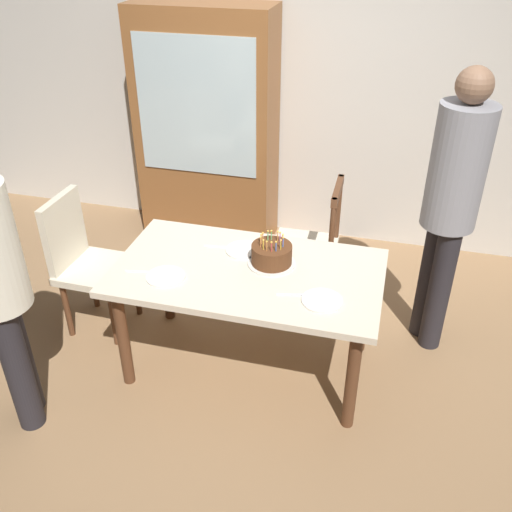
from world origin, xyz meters
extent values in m
plane|color=#93704C|center=(0.00, 0.00, 0.00)|extent=(6.40, 6.40, 0.00)
cube|color=beige|center=(0.00, 1.85, 1.30)|extent=(6.40, 0.10, 2.60)
cube|color=beige|center=(0.00, 0.00, 0.70)|extent=(1.54, 0.86, 0.04)
cylinder|color=#56331E|center=(-0.67, -0.33, 0.34)|extent=(0.07, 0.07, 0.68)
cylinder|color=#56331E|center=(0.67, -0.33, 0.34)|extent=(0.07, 0.07, 0.68)
cylinder|color=#56331E|center=(-0.67, 0.33, 0.34)|extent=(0.07, 0.07, 0.68)
cylinder|color=#56331E|center=(0.67, 0.33, 0.34)|extent=(0.07, 0.07, 0.68)
cylinder|color=silver|center=(0.12, 0.09, 0.73)|extent=(0.28, 0.28, 0.01)
cylinder|color=#563019|center=(0.12, 0.09, 0.79)|extent=(0.24, 0.24, 0.11)
cylinder|color=#4C7FE5|center=(0.18, 0.09, 0.87)|extent=(0.01, 0.01, 0.05)
sphere|color=#FFC64C|center=(0.18, 0.09, 0.91)|extent=(0.01, 0.01, 0.01)
cylinder|color=#E54C4C|center=(0.17, 0.12, 0.87)|extent=(0.01, 0.01, 0.05)
sphere|color=#FFC64C|center=(0.17, 0.12, 0.91)|extent=(0.01, 0.01, 0.01)
cylinder|color=#D872CC|center=(0.15, 0.15, 0.87)|extent=(0.01, 0.01, 0.05)
sphere|color=#FFC64C|center=(0.15, 0.15, 0.91)|extent=(0.01, 0.01, 0.01)
cylinder|color=#F2994C|center=(0.14, 0.15, 0.87)|extent=(0.01, 0.01, 0.05)
sphere|color=#FFC64C|center=(0.14, 0.15, 0.91)|extent=(0.01, 0.01, 0.01)
cylinder|color=#66CC72|center=(0.10, 0.15, 0.87)|extent=(0.01, 0.01, 0.05)
sphere|color=#FFC64C|center=(0.10, 0.15, 0.91)|extent=(0.01, 0.01, 0.01)
cylinder|color=#66CC72|center=(0.08, 0.15, 0.87)|extent=(0.01, 0.01, 0.05)
sphere|color=#FFC64C|center=(0.08, 0.15, 0.91)|extent=(0.01, 0.01, 0.01)
cylinder|color=#F2994C|center=(0.06, 0.12, 0.87)|extent=(0.01, 0.01, 0.05)
sphere|color=#FFC64C|center=(0.06, 0.12, 0.91)|extent=(0.01, 0.01, 0.01)
cylinder|color=#F2994C|center=(0.05, 0.10, 0.87)|extent=(0.01, 0.01, 0.05)
sphere|color=#FFC64C|center=(0.05, 0.10, 0.91)|extent=(0.01, 0.01, 0.01)
cylinder|color=#F2994C|center=(0.06, 0.07, 0.87)|extent=(0.01, 0.01, 0.05)
sphere|color=#FFC64C|center=(0.06, 0.07, 0.91)|extent=(0.01, 0.01, 0.01)
cylinder|color=yellow|center=(0.08, 0.04, 0.87)|extent=(0.01, 0.01, 0.05)
sphere|color=#FFC64C|center=(0.08, 0.04, 0.91)|extent=(0.01, 0.01, 0.01)
cylinder|color=#F2994C|center=(0.10, 0.03, 0.87)|extent=(0.01, 0.01, 0.05)
sphere|color=#FFC64C|center=(0.10, 0.03, 0.91)|extent=(0.01, 0.01, 0.01)
cylinder|color=#E54C4C|center=(0.13, 0.03, 0.87)|extent=(0.01, 0.01, 0.05)
sphere|color=#FFC64C|center=(0.13, 0.03, 0.91)|extent=(0.01, 0.01, 0.01)
cylinder|color=#4C7FE5|center=(0.16, 0.04, 0.87)|extent=(0.01, 0.01, 0.05)
sphere|color=#FFC64C|center=(0.16, 0.04, 0.91)|extent=(0.01, 0.01, 0.01)
cylinder|color=yellow|center=(0.18, 0.06, 0.87)|extent=(0.01, 0.01, 0.05)
sphere|color=#FFC64C|center=(0.18, 0.06, 0.91)|extent=(0.01, 0.01, 0.01)
cylinder|color=white|center=(-0.42, -0.19, 0.73)|extent=(0.22, 0.22, 0.01)
cylinder|color=white|center=(-0.08, 0.19, 0.73)|extent=(0.22, 0.22, 0.01)
cylinder|color=white|center=(0.46, -0.19, 0.73)|extent=(0.22, 0.22, 0.01)
cube|color=silver|center=(-0.58, -0.18, 0.72)|extent=(0.18, 0.05, 0.01)
cube|color=silver|center=(-0.24, 0.20, 0.72)|extent=(0.18, 0.04, 0.01)
cube|color=silver|center=(0.30, -0.18, 0.72)|extent=(0.18, 0.06, 0.01)
cube|color=beige|center=(0.20, 0.75, 0.45)|extent=(0.45, 0.45, 0.05)
cylinder|color=#56331E|center=(0.03, 0.92, 0.21)|extent=(0.04, 0.04, 0.42)
cylinder|color=#56331E|center=(0.03, 0.58, 0.21)|extent=(0.04, 0.04, 0.42)
cylinder|color=#56331E|center=(0.37, 0.92, 0.21)|extent=(0.04, 0.04, 0.42)
cylinder|color=#56331E|center=(0.37, 0.58, 0.21)|extent=(0.04, 0.04, 0.42)
cylinder|color=#56331E|center=(0.40, 0.94, 0.70)|extent=(0.04, 0.04, 0.50)
cylinder|color=#56331E|center=(0.40, 0.58, 0.70)|extent=(0.04, 0.04, 0.50)
cube|color=#56331E|center=(0.40, 0.76, 0.92)|extent=(0.05, 0.40, 0.06)
cube|color=beige|center=(-1.07, 0.14, 0.45)|extent=(0.45, 0.45, 0.05)
cylinder|color=#56331E|center=(-0.90, -0.03, 0.21)|extent=(0.04, 0.04, 0.42)
cylinder|color=#56331E|center=(-0.90, 0.31, 0.21)|extent=(0.04, 0.04, 0.42)
cylinder|color=#56331E|center=(-1.24, -0.03, 0.21)|extent=(0.04, 0.04, 0.42)
cylinder|color=#56331E|center=(-1.24, 0.31, 0.21)|extent=(0.04, 0.04, 0.42)
cube|color=beige|center=(-1.27, 0.15, 0.70)|extent=(0.06, 0.40, 0.50)
cylinder|color=#262328|center=(-1.06, -0.77, 0.39)|extent=(0.14, 0.14, 0.79)
cylinder|color=#262328|center=(-1.13, -0.66, 0.39)|extent=(0.14, 0.14, 0.79)
cylinder|color=#262328|center=(1.05, 0.62, 0.44)|extent=(0.14, 0.14, 0.87)
cylinder|color=#262328|center=(1.11, 0.50, 0.44)|extent=(0.14, 0.14, 0.87)
cylinder|color=gray|center=(1.08, 0.56, 1.24)|extent=(0.32, 0.32, 0.73)
sphere|color=#8C664C|center=(1.08, 0.56, 1.70)|extent=(0.20, 0.20, 0.20)
cube|color=brown|center=(-0.77, 1.56, 0.95)|extent=(1.10, 0.44, 1.90)
cube|color=silver|center=(-0.77, 1.34, 1.20)|extent=(0.94, 0.01, 1.04)
camera|label=1|loc=(0.74, -2.61, 2.51)|focal=39.78mm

